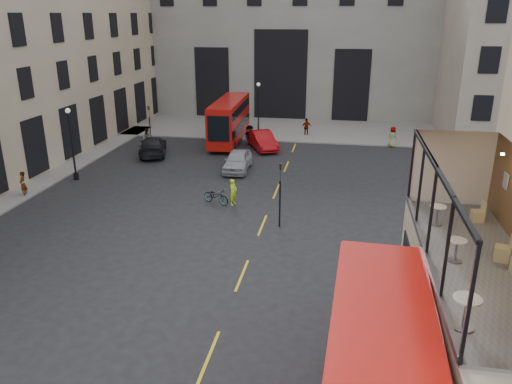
% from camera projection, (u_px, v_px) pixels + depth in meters
% --- Properties ---
extents(ground, '(140.00, 140.00, 0.00)m').
position_uv_depth(ground, '(264.00, 363.00, 17.62)').
color(ground, black).
rests_on(ground, ground).
extents(host_frontage, '(3.00, 11.00, 4.50)m').
position_uv_depth(host_frontage, '(466.00, 328.00, 15.80)').
color(host_frontage, '#C2AF91').
rests_on(host_frontage, ground).
extents(cafe_floor, '(3.00, 10.00, 0.10)m').
position_uv_depth(cafe_floor, '(477.00, 263.00, 15.02)').
color(cafe_floor, slate).
rests_on(cafe_floor, host_frontage).
extents(gateway, '(35.00, 10.60, 18.00)m').
position_uv_depth(gateway, '(286.00, 33.00, 59.75)').
color(gateway, gray).
rests_on(gateway, ground).
extents(pavement_far, '(40.00, 12.00, 0.12)m').
position_uv_depth(pavement_far, '(265.00, 127.00, 53.80)').
color(pavement_far, slate).
rests_on(pavement_far, ground).
extents(traffic_light_near, '(0.16, 0.20, 3.80)m').
position_uv_depth(traffic_light_near, '(280.00, 187.00, 28.09)').
color(traffic_light_near, black).
rests_on(traffic_light_near, ground).
extents(traffic_light_far, '(0.16, 0.20, 3.80)m').
position_uv_depth(traffic_light_far, '(150.00, 121.00, 45.19)').
color(traffic_light_far, black).
rests_on(traffic_light_far, ground).
extents(street_lamp_a, '(0.36, 0.36, 5.33)m').
position_uv_depth(street_lamp_a, '(73.00, 148.00, 36.26)').
color(street_lamp_a, black).
rests_on(street_lamp_a, ground).
extents(street_lamp_b, '(0.36, 0.36, 5.33)m').
position_uv_depth(street_lamp_b, '(258.00, 113.00, 49.31)').
color(street_lamp_b, black).
rests_on(street_lamp_b, ground).
extents(bus_far, '(2.68, 10.18, 4.03)m').
position_uv_depth(bus_far, '(229.00, 119.00, 47.17)').
color(bus_far, '#A8100B').
rests_on(bus_far, ground).
extents(car_a, '(1.98, 4.64, 1.56)m').
position_uv_depth(car_a, '(238.00, 161.00, 39.00)').
color(car_a, '#A1A3A9').
rests_on(car_a, ground).
extents(car_b, '(3.66, 5.19, 1.62)m').
position_uv_depth(car_b, '(262.00, 140.00, 45.17)').
color(car_b, '#9F090E').
rests_on(car_b, ground).
extents(car_c, '(3.73, 5.80, 1.56)m').
position_uv_depth(car_c, '(153.00, 146.00, 43.35)').
color(car_c, black).
rests_on(car_c, ground).
extents(bicycle, '(2.04, 1.40, 1.01)m').
position_uv_depth(bicycle, '(216.00, 196.00, 32.26)').
color(bicycle, gray).
rests_on(bicycle, ground).
extents(cyclist, '(0.59, 0.72, 1.70)m').
position_uv_depth(cyclist, '(233.00, 192.00, 31.96)').
color(cyclist, '#C4FF1A').
rests_on(cyclist, ground).
extents(pedestrian_a, '(1.07, 0.94, 1.87)m').
position_uv_depth(pedestrian_a, '(147.00, 139.00, 45.28)').
color(pedestrian_a, gray).
rests_on(pedestrian_a, ground).
extents(pedestrian_b, '(1.28, 1.34, 1.83)m').
position_uv_depth(pedestrian_b, '(250.00, 135.00, 46.63)').
color(pedestrian_b, gray).
rests_on(pedestrian_b, ground).
extents(pedestrian_c, '(1.12, 0.75, 1.77)m').
position_uv_depth(pedestrian_c, '(306.00, 127.00, 50.05)').
color(pedestrian_c, gray).
rests_on(pedestrian_c, ground).
extents(pedestrian_d, '(1.10, 1.05, 1.90)m').
position_uv_depth(pedestrian_d, '(392.00, 137.00, 45.76)').
color(pedestrian_d, gray).
rests_on(pedestrian_d, ground).
extents(pedestrian_e, '(0.56, 0.72, 1.74)m').
position_uv_depth(pedestrian_e, '(23.00, 184.00, 33.36)').
color(pedestrian_e, gray).
rests_on(pedestrian_e, ground).
extents(cafe_table_near, '(0.66, 0.66, 0.83)m').
position_uv_depth(cafe_table_near, '(466.00, 308.00, 11.66)').
color(cafe_table_near, beige).
rests_on(cafe_table_near, cafe_floor).
extents(cafe_table_mid, '(0.57, 0.57, 0.71)m').
position_uv_depth(cafe_table_mid, '(457.00, 247.00, 14.88)').
color(cafe_table_mid, beige).
rests_on(cafe_table_mid, cafe_floor).
extents(cafe_table_far, '(0.56, 0.56, 0.71)m').
position_uv_depth(cafe_table_far, '(437.00, 212.00, 17.51)').
color(cafe_table_far, white).
rests_on(cafe_table_far, cafe_floor).
extents(cafe_chair_c, '(0.51, 0.51, 0.85)m').
position_uv_depth(cafe_chair_c, '(502.00, 253.00, 15.01)').
color(cafe_chair_c, tan).
rests_on(cafe_chair_c, cafe_floor).
extents(cafe_chair_d, '(0.44, 0.44, 0.79)m').
position_uv_depth(cafe_chair_d, '(478.00, 215.00, 17.83)').
color(cafe_chair_d, tan).
rests_on(cafe_chair_d, cafe_floor).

